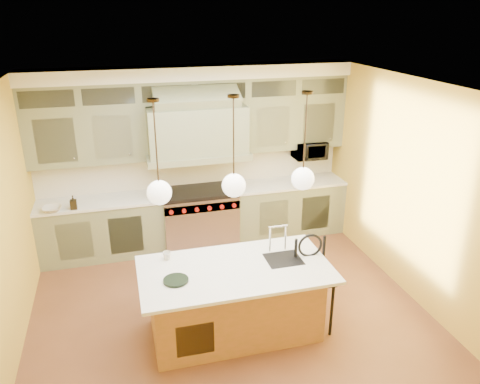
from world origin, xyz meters
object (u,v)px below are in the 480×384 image
object	(u,v)px
range	(199,217)
counter_stool	(313,278)
kitchen_island	(235,299)
microwave	(309,150)

from	to	relation	value
range	counter_stool	world-z (taller)	counter_stool
range	counter_stool	size ratio (longest dim) A/B	1.00
range	counter_stool	distance (m)	2.70
kitchen_island	microwave	size ratio (longest dim) A/B	4.08
kitchen_island	counter_stool	distance (m)	0.96
counter_stool	microwave	world-z (taller)	microwave
kitchen_island	microwave	world-z (taller)	microwave
range	kitchen_island	size ratio (longest dim) A/B	0.54
kitchen_island	microwave	distance (m)	3.34
kitchen_island	range	bearing A→B (deg)	89.69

